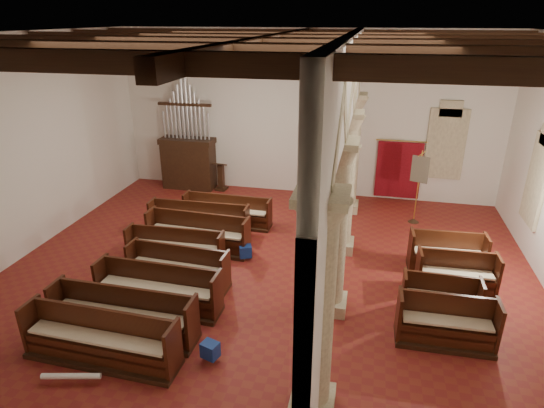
{
  "coord_description": "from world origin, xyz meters",
  "views": [
    {
      "loc": [
        2.41,
        -10.49,
        6.37
      ],
      "look_at": [
        -0.03,
        0.5,
        1.69
      ],
      "focal_mm": 30.0,
      "sensor_mm": 36.0,
      "label": 1
    }
  ],
  "objects": [
    {
      "name": "aisle_pew_3",
      "position": [
        4.64,
        0.88,
        0.37
      ],
      "size": [
        1.98,
        0.85,
        1.11
      ],
      "rotation": [
        0.0,
        0.0,
        0.06
      ],
      "color": "#331E10",
      "rests_on": "floor"
    },
    {
      "name": "dossal_curtain",
      "position": [
        3.5,
        5.92,
        1.17
      ],
      "size": [
        1.8,
        0.07,
        2.17
      ],
      "color": "maroon",
      "rests_on": "floor"
    },
    {
      "name": "tube_heater_b",
      "position": [
        -2.11,
        -3.82,
        0.16
      ],
      "size": [
        1.12,
        0.32,
        0.11
      ],
      "primitive_type": "cylinder",
      "rotation": [
        0.0,
        1.57,
        0.19
      ],
      "color": "white",
      "rests_on": "floor"
    },
    {
      "name": "nave_pew_5",
      "position": [
        -2.27,
        0.61,
        0.37
      ],
      "size": [
        3.06,
        0.86,
        1.11
      ],
      "rotation": [
        0.0,
        0.0,
        -0.04
      ],
      "color": "#331E10",
      "rests_on": "floor"
    },
    {
      "name": "nave_pew_2",
      "position": [
        -2.11,
        -2.33,
        0.36
      ],
      "size": [
        2.99,
        0.81,
        1.1
      ],
      "rotation": [
        0.0,
        0.0,
        -0.03
      ],
      "color": "#331E10",
      "rests_on": "floor"
    },
    {
      "name": "hymnal_box_b",
      "position": [
        -0.98,
        -2.2,
        0.26
      ],
      "size": [
        0.35,
        0.3,
        0.32
      ],
      "primitive_type": "cube",
      "rotation": [
        0.0,
        0.0,
        0.12
      ],
      "color": "navy",
      "rests_on": "floor"
    },
    {
      "name": "tube_heater_a",
      "position": [
        -2.68,
        -4.88,
        0.16
      ],
      "size": [
        1.1,
        0.35,
        0.11
      ],
      "primitive_type": "cylinder",
      "rotation": [
        0.0,
        1.57,
        0.22
      ],
      "color": "silver",
      "rests_on": "floor"
    },
    {
      "name": "nave_pew_3",
      "position": [
        -2.06,
        -1.31,
        0.35
      ],
      "size": [
        2.64,
        0.82,
        1.05
      ],
      "rotation": [
        0.0,
        0.0,
        -0.05
      ],
      "color": "#331E10",
      "rests_on": "floor"
    },
    {
      "name": "floor",
      "position": [
        0.0,
        0.0,
        0.0
      ],
      "size": [
        14.0,
        14.0,
        0.0
      ],
      "primitive_type": "plane",
      "color": "maroon",
      "rests_on": "ground"
    },
    {
      "name": "aisle_pew_2",
      "position": [
        4.74,
        -0.12,
        0.36
      ],
      "size": [
        1.91,
        0.8,
        1.07
      ],
      "rotation": [
        0.0,
        0.0,
        0.04
      ],
      "color": "#331E10",
      "rests_on": "floor"
    },
    {
      "name": "window_back",
      "position": [
        5.0,
        5.98,
        2.2
      ],
      "size": [
        1.0,
        0.03,
        2.2
      ],
      "primitive_type": "cube",
      "color": "#367A5C",
      "rests_on": "wall_back"
    },
    {
      "name": "nave_pew_1",
      "position": [
        -2.4,
        -3.4,
        0.36
      ],
      "size": [
        3.21,
        0.77,
        1.1
      ],
      "rotation": [
        0.0,
        0.0,
        -0.01
      ],
      "color": "#331E10",
      "rests_on": "floor"
    },
    {
      "name": "window_right_b",
      "position": [
        6.98,
        2.5,
        2.2
      ],
      "size": [
        0.03,
        1.0,
        2.2
      ],
      "primitive_type": "cube",
      "color": "#367A5C",
      "rests_on": "wall_right"
    },
    {
      "name": "wall_back",
      "position": [
        0.0,
        6.0,
        3.0
      ],
      "size": [
        14.0,
        0.02,
        6.0
      ],
      "primitive_type": "cube",
      "color": "white",
      "rests_on": "floor"
    },
    {
      "name": "ceiling_beams",
      "position": [
        0.0,
        0.0,
        5.82
      ],
      "size": [
        13.8,
        11.8,
        0.3
      ],
      "primitive_type": null,
      "color": "#331E10",
      "rests_on": "wall_back"
    },
    {
      "name": "nave_pew_7",
      "position": [
        -1.96,
        2.44,
        0.33
      ],
      "size": [
        2.91,
        0.73,
        0.99
      ],
      "rotation": [
        0.0,
        0.0,
        -0.02
      ],
      "color": "#331E10",
      "rests_on": "floor"
    },
    {
      "name": "aisle_pew_1",
      "position": [
        4.25,
        -1.22,
        0.34
      ],
      "size": [
        1.7,
        0.68,
        1.0
      ],
      "rotation": [
        0.0,
        0.0,
        -0.01
      ],
      "color": "#331E10",
      "rests_on": "floor"
    },
    {
      "name": "nave_pew_0",
      "position": [
        -2.43,
        -4.21,
        0.36
      ],
      "size": [
        3.2,
        0.83,
        1.1
      ],
      "rotation": [
        0.0,
        0.0,
        -0.03
      ],
      "color": "#331E10",
      "rests_on": "floor"
    },
    {
      "name": "lectern",
      "position": [
        -3.19,
        5.48,
        0.48
      ],
      "size": [
        0.5,
        0.51,
        1.16
      ],
      "rotation": [
        0.0,
        0.0,
        -0.11
      ],
      "color": "#371E11",
      "rests_on": "floor"
    },
    {
      "name": "nave_pew_6",
      "position": [
        -2.61,
        1.58,
        0.34
      ],
      "size": [
        3.15,
        0.77,
        1.03
      ],
      "rotation": [
        0.0,
        0.0,
        0.03
      ],
      "color": "#331E10",
      "rests_on": "floor"
    },
    {
      "name": "ceiling",
      "position": [
        0.0,
        0.0,
        6.0
      ],
      "size": [
        14.0,
        14.0,
        0.0
      ],
      "primitive_type": "plane",
      "rotation": [
        3.14,
        0.0,
        0.0
      ],
      "color": "#332111",
      "rests_on": "wall_back"
    },
    {
      "name": "hymnal_box_a",
      "position": [
        -0.34,
        -3.75,
        0.26
      ],
      "size": [
        0.39,
        0.35,
        0.33
      ],
      "primitive_type": "cube",
      "rotation": [
        0.0,
        0.0,
        -0.32
      ],
      "color": "navy",
      "rests_on": "floor"
    },
    {
      "name": "nave_pew_4",
      "position": [
        -2.64,
        -0.18,
        0.31
      ],
      "size": [
        2.76,
        0.73,
        0.96
      ],
      "rotation": [
        0.0,
        0.0,
        0.03
      ],
      "color": "#331E10",
      "rests_on": "floor"
    },
    {
      "name": "aisle_pew_0",
      "position": [
        4.25,
        -2.19,
        0.37
      ],
      "size": [
        2.0,
        0.76,
        1.09
      ],
      "rotation": [
        0.0,
        0.0,
        0.02
      ],
      "color": "#331E10",
      "rests_on": "floor"
    },
    {
      "name": "processional_banner",
      "position": [
        4.03,
        3.97,
        0.81
      ],
      "size": [
        0.53,
        0.67,
        2.46
      ],
      "rotation": [
        0.0,
        0.0,
        -0.4
      ],
      "color": "#331E10",
      "rests_on": "floor"
    },
    {
      "name": "wall_left",
      "position": [
        -7.0,
        0.0,
        3.0
      ],
      "size": [
        0.02,
        12.0,
        6.0
      ],
      "primitive_type": "cube",
      "color": "white",
      "rests_on": "floor"
    },
    {
      "name": "wall_front",
      "position": [
        0.0,
        -6.0,
        3.0
      ],
      "size": [
        14.0,
        0.02,
        6.0
      ],
      "primitive_type": "cube",
      "color": "white",
      "rests_on": "floor"
    },
    {
      "name": "hymnal_box_c",
      "position": [
        -0.76,
        0.31,
        0.27
      ],
      "size": [
        0.42,
        0.38,
        0.34
      ],
      "primitive_type": "cube",
      "rotation": [
        0.0,
        0.0,
        0.4
      ],
      "color": "navy",
      "rests_on": "floor"
    },
    {
      "name": "pipe_organ",
      "position": [
        -4.5,
        5.5,
        1.37
      ],
      "size": [
        2.1,
        0.85,
        4.4
      ],
      "color": "#331E10",
      "rests_on": "floor"
    },
    {
      "name": "arcade",
      "position": [
        1.8,
        0.0,
        3.56
      ],
      "size": [
        0.9,
        11.9,
        6.0
      ],
      "color": "beige",
      "rests_on": "floor"
    }
  ]
}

